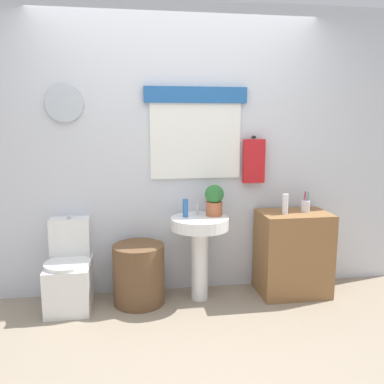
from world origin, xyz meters
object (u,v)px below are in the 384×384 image
Objects in this scene: toothbrush_cup at (305,206)px; pedestal_sink at (200,238)px; toilet at (70,273)px; potted_plant at (214,199)px; wooden_cabinet at (293,253)px; lotion_bottle at (285,204)px; laundry_hamper at (139,274)px; soap_bottle at (185,208)px.

pedestal_sink is at bearing -178.84° from toothbrush_cup.
potted_plant is (1.26, 0.02, 0.61)m from toilet.
wooden_cabinet is 4.14× the size of toothbrush_cup.
toothbrush_cup is at bearing 1.16° from pedestal_sink.
potted_plant is 1.55× the size of lotion_bottle.
toilet is at bearing 177.71° from lotion_bottle.
toilet is 1.00× the size of wooden_cabinet.
laundry_hamper is at bearing 180.00° from wooden_cabinet.
wooden_cabinet is 0.89m from potted_plant.
toilet is 1.16m from pedestal_sink.
potted_plant is (-0.73, 0.06, 0.51)m from wooden_cabinet.
pedestal_sink is 0.89m from wooden_cabinet.
toilet is 4.83× the size of soap_bottle.
wooden_cabinet is at bearing 0.00° from pedestal_sink.
pedestal_sink is (0.54, 0.00, 0.30)m from laundry_hamper.
pedestal_sink is at bearing 176.99° from lotion_bottle.
toothbrush_cup is (0.22, 0.06, -0.04)m from lotion_bottle.
potted_plant is 1.50× the size of toothbrush_cup.
laundry_hamper is 0.68× the size of wooden_cabinet.
soap_bottle is at bearing 0.84° from toilet.
lotion_bottle is at bearing -3.01° from pedestal_sink.
lotion_bottle is at bearing -2.29° from toilet.
laundry_hamper is 0.70× the size of pedestal_sink.
toothbrush_cup reaches higher than toilet.
pedestal_sink is 4.04× the size of toothbrush_cup.
toilet is 1.45× the size of laundry_hamper.
potted_plant reaches higher than toothbrush_cup.
lotion_bottle reaches higher than toilet.
toothbrush_cup is at bearing -0.42° from toilet.
soap_bottle is 0.27m from potted_plant.
laundry_hamper is at bearing 178.23° from lotion_bottle.
toothbrush_cup is (0.11, 0.02, 0.44)m from wooden_cabinet.
soap_bottle is 1.10m from toothbrush_cup.
potted_plant is at bearing 1.12° from toilet.
lotion_bottle is 0.97× the size of toothbrush_cup.
toilet is at bearing 178.99° from wooden_cabinet.
lotion_bottle reaches higher than soap_bottle.
pedestal_sink is 0.98× the size of wooden_cabinet.
wooden_cabinet is at bearing -1.01° from toilet.
toilet is 2.00m from wooden_cabinet.
pedestal_sink is 0.81m from lotion_bottle.
lotion_bottle is (1.30, -0.04, 0.59)m from laundry_hamper.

